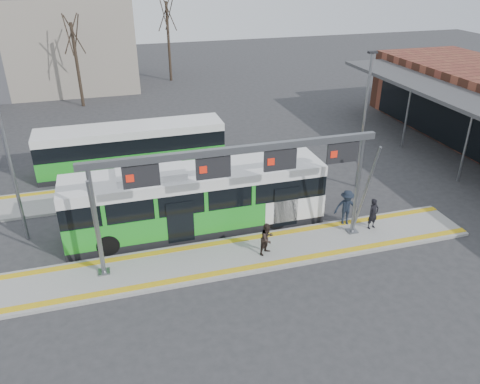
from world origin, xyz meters
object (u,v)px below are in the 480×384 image
(passenger_a, at_px, (373,214))
(passenger_c, at_px, (346,207))
(gantry, at_px, (240,170))
(passenger_b, at_px, (267,239))
(hero_bus, at_px, (196,200))

(passenger_a, xyz_separation_m, passenger_c, (-1.11, 0.74, 0.13))
(gantry, relative_size, passenger_c, 6.90)
(passenger_b, distance_m, passenger_c, 4.93)
(passenger_b, bearing_deg, passenger_a, -25.63)
(hero_bus, bearing_deg, passenger_c, -15.40)
(hero_bus, distance_m, passenger_c, 7.61)
(gantry, relative_size, passenger_a, 8.05)
(gantry, xyz_separation_m, passenger_c, (5.87, 0.85, -3.21))
(passenger_a, bearing_deg, passenger_b, 174.13)
(hero_bus, height_order, passenger_c, hero_bus)
(hero_bus, bearing_deg, passenger_b, -52.68)
(gantry, distance_m, passenger_c, 6.74)
(hero_bus, bearing_deg, passenger_a, -18.11)
(passenger_a, height_order, passenger_b, passenger_a)
(hero_bus, relative_size, passenger_a, 7.92)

